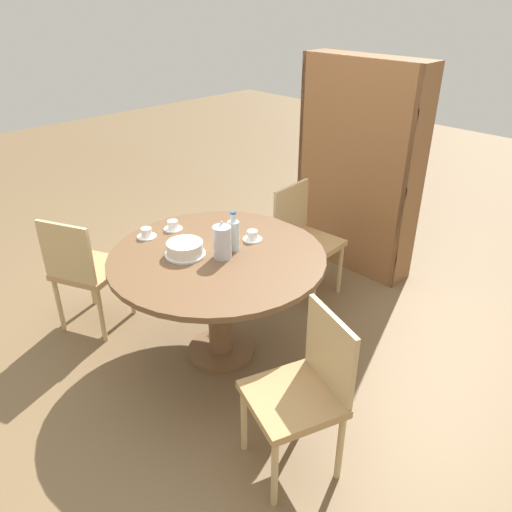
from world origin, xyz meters
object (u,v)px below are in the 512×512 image
object	(u,v)px
chair_a	(303,389)
chair_b	(304,237)
cake_main	(185,249)
cup_a	(147,233)
water_bottle	(234,235)
bookshelf	(356,172)
cup_c	(173,226)
coffee_pot	(222,241)
cup_b	(252,236)
chair_c	(85,269)

from	to	relation	value
chair_a	chair_b	xyz separation A→B (m)	(-1.09, 1.27, 0.00)
chair_b	cake_main	size ratio (longest dim) A/B	3.51
cake_main	cup_a	world-z (taller)	cake_main
chair_a	water_bottle	size ratio (longest dim) A/B	3.41
bookshelf	cup_c	xyz separation A→B (m)	(-0.33, -1.64, -0.07)
water_bottle	cup_a	world-z (taller)	water_bottle
coffee_pot	bookshelf	bearing A→B (deg)	97.05
chair_a	chair_b	distance (m)	1.67
coffee_pot	cake_main	xyz separation A→B (m)	(-0.18, -0.14, -0.07)
cup_a	chair_b	bearing A→B (deg)	71.81
chair_a	cup_a	world-z (taller)	chair_a
bookshelf	water_bottle	distance (m)	1.56
bookshelf	cup_a	distance (m)	1.87
cake_main	bookshelf	bearing A→B (deg)	90.70
chair_b	cake_main	world-z (taller)	chair_b
bookshelf	cup_c	bearing A→B (deg)	78.64
bookshelf	cup_b	size ratio (longest dim) A/B	13.84
chair_c	cup_a	world-z (taller)	chair_c
chair_c	cup_b	bearing A→B (deg)	-163.84
chair_a	cup_b	bearing A→B (deg)	168.54
water_bottle	chair_b	bearing A→B (deg)	100.02
chair_b	cup_c	xyz separation A→B (m)	(-0.36, -0.97, 0.30)
chair_a	cup_a	bearing A→B (deg)	-164.42
coffee_pot	cup_c	world-z (taller)	coffee_pot
cake_main	cup_b	bearing A→B (deg)	72.38
cake_main	water_bottle	bearing A→B (deg)	58.66
water_bottle	chair_a	bearing A→B (deg)	-23.29
chair_a	coffee_pot	size ratio (longest dim) A/B	3.64
chair_a	chair_c	world-z (taller)	same
chair_b	chair_c	xyz separation A→B (m)	(-0.75, -1.46, 0.00)
chair_b	water_bottle	bearing A→B (deg)	-173.89
chair_a	bookshelf	size ratio (longest dim) A/B	0.50
water_bottle	cake_main	world-z (taller)	water_bottle
bookshelf	cake_main	bearing A→B (deg)	90.70
chair_a	cup_b	distance (m)	1.15
cup_a	cup_b	world-z (taller)	same
chair_b	bookshelf	xyz separation A→B (m)	(-0.03, 0.67, 0.37)
chair_b	water_bottle	size ratio (longest dim) A/B	3.41
chair_a	cake_main	world-z (taller)	chair_a
chair_a	bookshelf	distance (m)	2.27
chair_a	cake_main	xyz separation A→B (m)	(-1.09, 0.14, 0.31)
chair_b	cup_c	distance (m)	1.07
water_bottle	coffee_pot	bearing A→B (deg)	-78.00
chair_b	cake_main	bearing A→B (deg)	175.90
chair_c	water_bottle	distance (m)	1.14
chair_b	water_bottle	world-z (taller)	water_bottle
water_bottle	cup_b	xyz separation A→B (m)	(-0.02, 0.18, -0.08)
chair_b	coffee_pot	size ratio (longest dim) A/B	3.64
coffee_pot	water_bottle	xyz separation A→B (m)	(-0.03, 0.12, -0.01)
cake_main	cup_c	size ratio (longest dim) A/B	1.98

